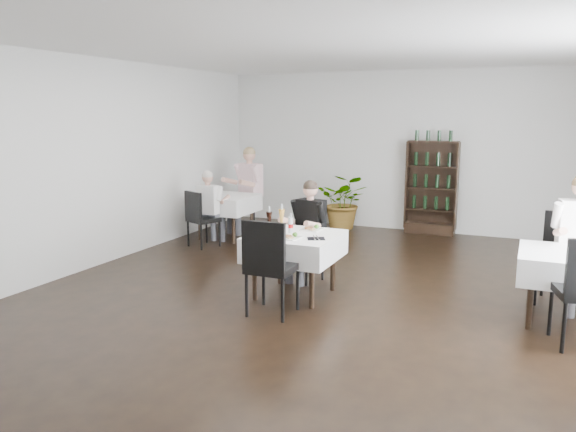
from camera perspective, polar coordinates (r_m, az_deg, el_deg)
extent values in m
plane|color=black|center=(6.89, 3.01, -8.33)|extent=(9.00, 9.00, 0.00)
plane|color=white|center=(6.57, 3.26, 17.28)|extent=(9.00, 9.00, 0.00)
plane|color=silver|center=(10.88, 11.54, 6.45)|extent=(7.00, 0.00, 7.00)
plane|color=silver|center=(8.45, -19.78, 4.96)|extent=(0.00, 9.00, 9.00)
cube|color=black|center=(10.78, 14.19, -1.22)|extent=(0.90, 0.28, 0.20)
cylinder|color=black|center=(6.72, -3.41, -5.64)|extent=(0.06, 0.06, 0.71)
cylinder|color=black|center=(7.36, -0.82, -4.21)|extent=(0.06, 0.06, 0.71)
cylinder|color=black|center=(6.44, 2.42, -6.37)|extent=(0.06, 0.06, 0.71)
cylinder|color=black|center=(7.09, 4.57, -4.80)|extent=(0.06, 0.06, 0.71)
cube|color=black|center=(6.80, 0.70, -2.18)|extent=(0.85, 0.85, 0.04)
cube|color=white|center=(6.83, 0.70, -3.08)|extent=(1.03, 1.03, 0.30)
cylinder|color=black|center=(10.01, -8.96, -0.41)|extent=(0.06, 0.06, 0.71)
cylinder|color=black|center=(10.58, -6.99, 0.22)|extent=(0.06, 0.06, 0.71)
cylinder|color=black|center=(9.67, -5.56, -0.71)|extent=(0.06, 0.06, 0.71)
cylinder|color=black|center=(10.26, -3.71, -0.05)|extent=(0.06, 0.06, 0.71)
cube|color=black|center=(10.06, -6.35, 1.87)|extent=(0.80, 0.80, 0.04)
cube|color=white|center=(10.08, -6.34, 1.26)|extent=(0.98, 0.98, 0.30)
cylinder|color=black|center=(6.35, 23.43, -7.48)|extent=(0.06, 0.06, 0.71)
cylinder|color=black|center=(7.00, 23.48, -5.85)|extent=(0.06, 0.06, 0.71)
cube|color=black|center=(6.59, 26.65, -3.70)|extent=(0.80, 0.80, 0.04)
cube|color=white|center=(6.62, 26.57, -4.63)|extent=(0.98, 0.98, 0.30)
imported|color=#1E531C|center=(10.88, 5.74, 1.47)|extent=(1.01, 0.89, 1.07)
cylinder|color=black|center=(7.50, -0.29, -5.10)|extent=(0.03, 0.03, 0.41)
cylinder|color=black|center=(7.77, 1.39, -4.56)|extent=(0.03, 0.03, 0.41)
cylinder|color=black|center=(7.29, 1.88, -5.58)|extent=(0.03, 0.03, 0.41)
cylinder|color=black|center=(7.56, 3.54, -4.99)|extent=(0.03, 0.03, 0.41)
cube|color=black|center=(7.47, 1.64, -3.33)|extent=(0.51, 0.51, 0.06)
cube|color=black|center=(7.56, 2.52, -1.29)|extent=(0.41, 0.15, 0.45)
cylinder|color=black|center=(6.42, 0.99, -7.40)|extent=(0.04, 0.04, 0.50)
cylinder|color=black|center=(6.04, -0.56, -8.55)|extent=(0.04, 0.04, 0.50)
cylinder|color=black|center=(6.59, -2.51, -6.95)|extent=(0.04, 0.04, 0.50)
cylinder|color=black|center=(6.22, -4.23, -8.02)|extent=(0.04, 0.04, 0.50)
cube|color=black|center=(6.23, -1.59, -5.27)|extent=(0.50, 0.50, 0.08)
cube|color=black|center=(5.96, -2.51, -3.11)|extent=(0.50, 0.06, 0.54)
cylinder|color=black|center=(10.84, -6.45, -0.20)|extent=(0.04, 0.04, 0.46)
cylinder|color=black|center=(11.10, -4.89, 0.08)|extent=(0.04, 0.04, 0.46)
cylinder|color=black|center=(10.54, -5.03, -0.47)|extent=(0.04, 0.04, 0.46)
cylinder|color=black|center=(10.81, -3.46, -0.18)|extent=(0.04, 0.04, 0.46)
cube|color=black|center=(10.78, -4.98, 1.17)|extent=(0.58, 0.58, 0.07)
cube|color=black|center=(10.88, -4.19, 2.70)|extent=(0.45, 0.20, 0.50)
cylinder|color=black|center=(9.48, -6.95, -1.82)|extent=(0.03, 0.03, 0.43)
cylinder|color=black|center=(9.27, -8.81, -2.15)|extent=(0.03, 0.03, 0.43)
cylinder|color=black|center=(9.78, -8.27, -1.47)|extent=(0.03, 0.03, 0.43)
cylinder|color=black|center=(9.57, -10.10, -1.79)|extent=(0.03, 0.03, 0.43)
cube|color=black|center=(9.48, -8.57, -0.36)|extent=(0.56, 0.56, 0.07)
cube|color=black|center=(9.32, -9.60, 1.02)|extent=(0.42, 0.21, 0.47)
cylinder|color=black|center=(7.17, 23.87, -6.45)|extent=(0.04, 0.04, 0.48)
cylinder|color=black|center=(7.57, 24.46, -5.63)|extent=(0.04, 0.04, 0.48)
cylinder|color=black|center=(7.12, 27.21, -6.85)|extent=(0.04, 0.04, 0.48)
cube|color=black|center=(7.27, 25.96, -4.15)|extent=(0.56, 0.56, 0.07)
cube|color=black|center=(7.43, 26.39, -1.65)|extent=(0.49, 0.14, 0.53)
cylinder|color=black|center=(6.29, 25.11, -8.77)|extent=(0.04, 0.04, 0.50)
cylinder|color=black|center=(5.90, 26.22, -10.13)|extent=(0.04, 0.04, 0.50)
cube|color=#45464E|center=(7.45, 0.94, -2.70)|extent=(0.23, 0.41, 0.13)
cylinder|color=#45464E|center=(7.40, 0.11, -5.15)|extent=(0.10, 0.10, 0.46)
cube|color=#45464E|center=(7.34, 2.08, -2.91)|extent=(0.23, 0.41, 0.13)
cylinder|color=#45464E|center=(7.28, 1.25, -5.40)|extent=(0.10, 0.10, 0.46)
cube|color=black|center=(7.47, 2.35, -0.26)|extent=(0.42, 0.30, 0.51)
cylinder|color=tan|center=(7.41, -0.15, -0.49)|extent=(0.15, 0.30, 0.14)
cylinder|color=tan|center=(7.15, 2.50, -0.90)|extent=(0.15, 0.30, 0.14)
sphere|color=tan|center=(7.39, 2.29, 2.71)|extent=(0.20, 0.20, 0.20)
sphere|color=black|center=(7.39, 2.29, 2.92)|extent=(0.20, 0.20, 0.20)
cube|color=#45464E|center=(10.56, -5.07, 1.69)|extent=(0.32, 0.49, 0.15)
cylinder|color=#45464E|center=(10.49, -5.88, -0.31)|extent=(0.12, 0.12, 0.54)
cube|color=#45464E|center=(10.39, -4.30, 1.56)|extent=(0.32, 0.49, 0.15)
cylinder|color=#45464E|center=(10.32, -5.12, -0.47)|extent=(0.12, 0.12, 0.54)
cube|color=beige|center=(10.56, -3.83, 3.71)|extent=(0.50, 0.39, 0.61)
cylinder|color=tan|center=(10.57, -5.96, 3.56)|extent=(0.21, 0.35, 0.17)
cylinder|color=tan|center=(10.17, -4.18, 3.33)|extent=(0.21, 0.35, 0.17)
sphere|color=tan|center=(10.50, -3.96, 6.22)|extent=(0.23, 0.23, 0.23)
sphere|color=olive|center=(10.50, -3.96, 6.40)|extent=(0.23, 0.23, 0.23)
cube|color=#45464E|center=(9.66, -7.18, 0.07)|extent=(0.13, 0.37, 0.12)
cylinder|color=#45464E|center=(9.85, -6.70, -1.36)|extent=(0.10, 0.10, 0.43)
cube|color=#45464E|center=(9.75, -8.09, 0.14)|extent=(0.13, 0.37, 0.12)
cylinder|color=#45464E|center=(9.93, -7.59, -1.28)|extent=(0.10, 0.10, 0.43)
cube|color=white|center=(9.51, -8.17, 1.66)|extent=(0.36, 0.20, 0.48)
cylinder|color=tan|center=(9.62, -6.42, 1.69)|extent=(0.08, 0.27, 0.14)
cylinder|color=tan|center=(9.82, -8.50, 1.82)|extent=(0.08, 0.27, 0.14)
sphere|color=tan|center=(9.48, -8.18, 3.88)|extent=(0.18, 0.18, 0.18)
sphere|color=beige|center=(9.48, -8.18, 4.04)|extent=(0.18, 0.18, 0.18)
cube|color=#45464E|center=(7.02, 26.68, -4.01)|extent=(0.22, 0.47, 0.15)
cylinder|color=#45464E|center=(6.92, 26.78, -7.10)|extent=(0.12, 0.12, 0.52)
cylinder|color=tan|center=(6.84, 25.92, -1.45)|extent=(0.14, 0.34, 0.17)
cube|color=white|center=(7.02, 2.40, -1.38)|extent=(0.25, 0.25, 0.02)
cube|color=#593019|center=(7.01, 2.13, -1.23)|extent=(0.11, 0.09, 0.02)
sphere|color=#39721E|center=(7.03, 2.95, -1.07)|extent=(0.06, 0.06, 0.06)
cube|color=olive|center=(6.96, 2.38, -1.34)|extent=(0.10, 0.09, 0.02)
cube|color=white|center=(6.56, 0.16, -2.22)|extent=(0.26, 0.26, 0.02)
cube|color=#593019|center=(6.55, -0.12, -2.06)|extent=(0.10, 0.08, 0.02)
sphere|color=#39721E|center=(6.56, 0.73, -1.89)|extent=(0.06, 0.06, 0.06)
cube|color=olive|center=(6.50, 0.12, -2.19)|extent=(0.10, 0.09, 0.02)
cone|color=black|center=(6.82, -1.93, -0.67)|extent=(0.08, 0.08, 0.26)
cylinder|color=silver|center=(6.79, -1.94, 0.69)|extent=(0.02, 0.02, 0.07)
cone|color=#C08731|center=(6.96, -0.65, -0.41)|extent=(0.08, 0.08, 0.27)
cylinder|color=silver|center=(6.93, -0.65, 0.97)|extent=(0.02, 0.02, 0.07)
cylinder|color=silver|center=(6.86, 0.27, -0.90)|extent=(0.06, 0.06, 0.19)
cylinder|color=#B30A0B|center=(6.86, 0.27, -1.02)|extent=(0.06, 0.06, 0.05)
cylinder|color=silver|center=(6.84, 0.27, 0.08)|extent=(0.02, 0.02, 0.05)
cube|color=black|center=(6.54, 2.87, -2.31)|extent=(0.25, 0.23, 0.01)
cylinder|color=silver|center=(6.54, 2.69, -2.19)|extent=(0.11, 0.21, 0.01)
cylinder|color=silver|center=(6.53, 3.05, -2.23)|extent=(0.12, 0.20, 0.01)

